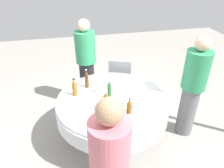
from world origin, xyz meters
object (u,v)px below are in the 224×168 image
Objects in this scene: bottle_amber_outer at (122,112)px; plate_south at (105,79)px; bottle_green_front at (110,120)px; bottle_amber_north at (74,88)px; plate_west at (132,89)px; wine_glass_east at (130,119)px; wine_glass_north at (99,103)px; bottle_green_near at (110,90)px; wine_glass_outer at (133,106)px; wine_glass_front at (99,85)px; bottle_amber_east at (106,101)px; bottle_amber_left at (129,110)px; dining_table at (112,107)px; bottle_brown_right at (87,79)px; person_left at (193,87)px; plate_inner at (84,109)px; chair_north at (120,76)px; person_right at (86,63)px.

bottle_amber_outer reaches higher than plate_south.
bottle_amber_north is (0.78, 0.34, -0.00)m from bottle_green_front.
plate_west is at bearing -91.79° from bottle_amber_north.
wine_glass_north is at bearing 40.56° from wine_glass_east.
bottle_green_near reaches higher than wine_glass_outer.
bottle_amber_east is at bearing -176.20° from wine_glass_front.
wine_glass_outer is 0.91× the size of wine_glass_east.
wine_glass_north is (-0.42, -0.27, -0.01)m from bottle_amber_north.
bottle_amber_north is at bearing 32.95° from wine_glass_north.
bottle_amber_left is 2.40× the size of wine_glass_outer.
plate_west is at bearing -54.70° from wine_glass_north.
bottle_amber_east is at bearing 148.52° from dining_table.
person_left is (-0.47, -1.46, -0.05)m from bottle_brown_right.
wine_glass_east is at bearing 160.82° from plate_west.
chair_north is at bearing -33.97° from plate_inner.
bottle_brown_right is at bearing 25.50° from bottle_amber_left.
dining_table is 5.03× the size of bottle_amber_outer.
bottle_green_front is (-0.57, 0.12, -0.02)m from bottle_green_near.
plate_south is at bearing 4.16° from wine_glass_east.
plate_west is (0.18, -0.34, 0.16)m from dining_table.
bottle_amber_left reaches higher than chair_north.
bottle_brown_right reaches higher than wine_glass_north.
bottle_amber_outer reaches higher than bottle_amber_east.
chair_north is (1.49, -0.36, -0.37)m from bottle_amber_outer.
bottle_amber_left is at bearing -159.23° from wine_glass_front.
bottle_amber_left is at bearing -11.81° from wine_glass_east.
bottle_green_front is at bearing -65.28° from person_left.
plate_inner is (0.33, 0.42, -0.14)m from bottle_amber_outer.
plate_west is at bearing -137.08° from plate_south.
wine_glass_east is at bearing 153.12° from wine_glass_outer.
bottle_green_front is 1.88× the size of wine_glass_east.
person_left is at bearing -108.07° from plate_west.
bottle_green_near is 0.50m from bottle_amber_north.
bottle_green_front reaches higher than wine_glass_east.
bottle_green_near reaches higher than bottle_green_front.
chair_north is (1.16, -0.78, -0.23)m from plate_inner.
plate_inner is (0.06, 0.19, -0.11)m from wine_glass_north.
bottle_green_near is 0.22m from bottle_amber_east.
plate_inner is (-0.37, 0.26, -0.10)m from wine_glass_front.
dining_table is 0.56m from plate_south.
plate_west is 1.03m from person_right.
bottle_amber_left is 1.12m from person_left.
bottle_amber_north is 1.86× the size of wine_glass_east.
person_right is (1.02, 0.24, 0.24)m from dining_table.
person_right is (1.59, 0.32, -0.01)m from wine_glass_east.
bottle_green_front is 1.66× the size of wine_glass_north.
bottle_green_front is 1.40m from person_left.
bottle_green_near is at bearing -114.13° from bottle_amber_north.
bottle_amber_east is 1.29m from person_left.
bottle_amber_north is (0.20, 0.49, 0.27)m from dining_table.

